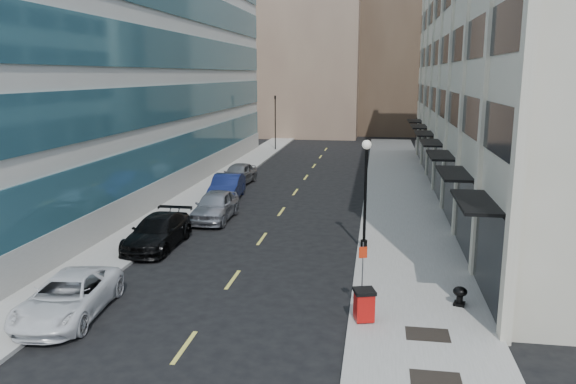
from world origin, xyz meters
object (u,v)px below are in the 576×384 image
(car_black_pickup, at_px, (158,232))
(urn_planter, at_px, (460,294))
(trash_bin, at_px, (364,304))
(traffic_signal, at_px, (275,99))
(sign_post, at_px, (363,267))
(car_grey_sedan, at_px, (238,174))
(car_silver_sedan, at_px, (215,206))
(car_blue_sedan, at_px, (227,187))
(lamppost, at_px, (366,184))
(car_white_van, at_px, (68,297))

(car_black_pickup, distance_m, urn_planter, 14.77)
(trash_bin, bearing_deg, car_black_pickup, 129.28)
(traffic_signal, bearing_deg, sign_post, -75.63)
(car_grey_sedan, relative_size, trash_bin, 4.30)
(traffic_signal, relative_size, car_grey_sedan, 1.44)
(car_silver_sedan, bearing_deg, car_blue_sedan, 97.43)
(trash_bin, xyz_separation_m, lamppost, (-0.22, 8.38, 2.55))
(car_grey_sedan, bearing_deg, trash_bin, -61.44)
(trash_bin, bearing_deg, lamppost, 76.01)
(car_white_van, distance_m, lamppost, 14.01)
(car_grey_sedan, height_order, sign_post, sign_post)
(car_black_pickup, distance_m, lamppost, 10.47)
(car_white_van, height_order, sign_post, sign_post)
(car_grey_sedan, bearing_deg, urn_planter, -52.77)
(sign_post, bearing_deg, car_grey_sedan, 97.52)
(car_blue_sedan, distance_m, sign_post, 19.95)
(car_silver_sedan, height_order, car_grey_sedan, car_silver_sedan)
(car_silver_sedan, height_order, sign_post, sign_post)
(lamppost, bearing_deg, urn_planter, -60.79)
(car_blue_sedan, bearing_deg, car_black_pickup, -97.49)
(car_silver_sedan, bearing_deg, car_white_van, -96.08)
(trash_bin, height_order, urn_planter, trash_bin)
(car_black_pickup, relative_size, car_silver_sedan, 1.07)
(car_white_van, distance_m, car_silver_sedan, 13.88)
(traffic_signal, xyz_separation_m, sign_post, (10.92, -42.61, -3.95))
(car_grey_sedan, xyz_separation_m, sign_post, (10.22, -22.79, 0.94))
(car_black_pickup, bearing_deg, car_grey_sedan, 90.08)
(sign_post, bearing_deg, trash_bin, -99.85)
(car_white_van, xyz_separation_m, lamppost, (10.10, 9.35, 2.57))
(car_grey_sedan, height_order, lamppost, lamppost)
(car_black_pickup, relative_size, lamppost, 1.00)
(car_white_van, relative_size, urn_planter, 7.42)
(car_blue_sedan, bearing_deg, urn_planter, -55.88)
(car_white_van, distance_m, car_blue_sedan, 19.28)
(trash_bin, xyz_separation_m, sign_post, (-0.10, 0.86, 1.01))
(car_grey_sedan, distance_m, urn_planter, 25.75)
(traffic_signal, distance_m, car_black_pickup, 36.53)
(trash_bin, bearing_deg, urn_planter, 13.21)
(car_black_pickup, relative_size, sign_post, 2.12)
(car_blue_sedan, relative_size, lamppost, 0.96)
(traffic_signal, xyz_separation_m, car_blue_sedan, (1.24, -25.18, -4.87))
(car_grey_sedan, bearing_deg, sign_post, -60.86)
(car_white_van, distance_m, trash_bin, 10.37)
(car_silver_sedan, xyz_separation_m, trash_bin, (9.00, -12.84, -0.10))
(lamppost, bearing_deg, sign_post, -89.09)
(car_blue_sedan, distance_m, urn_planter, 21.07)
(car_black_pickup, bearing_deg, car_blue_sedan, 87.25)
(sign_post, bearing_deg, traffic_signal, 87.74)
(car_black_pickup, xyz_separation_m, car_blue_sedan, (0.54, 11.00, 0.07))
(car_black_pickup, relative_size, car_grey_sedan, 1.11)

